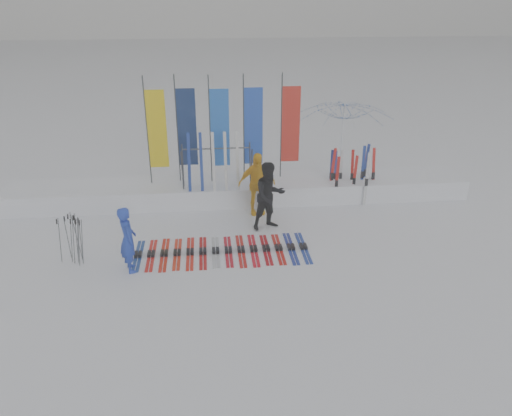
{
  "coord_description": "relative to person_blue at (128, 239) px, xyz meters",
  "views": [
    {
      "loc": [
        -0.96,
        -9.71,
        6.0
      ],
      "look_at": [
        0.2,
        1.6,
        1.0
      ],
      "focal_mm": 35.0,
      "sensor_mm": 36.0,
      "label": 1
    }
  ],
  "objects": [
    {
      "name": "snow_bank",
      "position": [
        2.83,
        4.0,
        -0.49
      ],
      "size": [
        14.0,
        1.6,
        0.6
      ],
      "primitive_type": "cube",
      "color": "white",
      "rests_on": "ground"
    },
    {
      "name": "person_black",
      "position": [
        3.48,
        1.9,
        0.14
      ],
      "size": [
        1.1,
        0.99,
        1.87
      ],
      "primitive_type": "imported",
      "rotation": [
        0.0,
        0.0,
        0.36
      ],
      "color": "black",
      "rests_on": "ground"
    },
    {
      "name": "ski_row",
      "position": [
        2.15,
        0.64,
        -0.76
      ],
      "size": [
        4.28,
        1.69,
        0.07
      ],
      "color": "navy",
      "rests_on": "ground"
    },
    {
      "name": "pole_cluster",
      "position": [
        -1.32,
        0.52,
        -0.2
      ],
      "size": [
        0.65,
        0.43,
        1.26
      ],
      "color": "#595B60",
      "rests_on": "ground"
    },
    {
      "name": "feather_flags",
      "position": [
        2.32,
        4.18,
        1.45
      ],
      "size": [
        4.55,
        0.23,
        3.2
      ],
      "color": "#383A3F",
      "rests_on": "ground"
    },
    {
      "name": "upright_skis",
      "position": [
        6.25,
        3.72,
        -0.0
      ],
      "size": [
        1.37,
        1.09,
        1.69
      ],
      "color": "red",
      "rests_on": "ground"
    },
    {
      "name": "person_yellow",
      "position": [
        3.25,
        2.9,
        0.12
      ],
      "size": [
        1.11,
        0.55,
        1.83
      ],
      "primitive_type": "imported",
      "rotation": [
        0.0,
        0.0,
        0.1
      ],
      "color": "yellow",
      "rests_on": "ground"
    },
    {
      "name": "tent_canopy",
      "position": [
        6.31,
        5.15,
        0.6
      ],
      "size": [
        3.14,
        3.2,
        2.79
      ],
      "primitive_type": "imported",
      "rotation": [
        0.0,
        0.0,
        0.03
      ],
      "color": "white",
      "rests_on": "ground"
    },
    {
      "name": "ground",
      "position": [
        2.83,
        -0.6,
        -0.79
      ],
      "size": [
        120.0,
        120.0,
        0.0
      ],
      "primitive_type": "plane",
      "color": "white",
      "rests_on": "ground"
    },
    {
      "name": "ski_rack",
      "position": [
        2.14,
        3.6,
        0.59
      ],
      "size": [
        2.04,
        0.8,
        1.23
      ],
      "color": "#383A3F",
      "rests_on": "ground"
    },
    {
      "name": "person_blue",
      "position": [
        0.0,
        0.0,
        0.0
      ],
      "size": [
        0.54,
        0.67,
        1.58
      ],
      "primitive_type": "imported",
      "rotation": [
        0.0,
        0.0,
        1.88
      ],
      "color": "#1E3AB3",
      "rests_on": "ground"
    }
  ]
}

